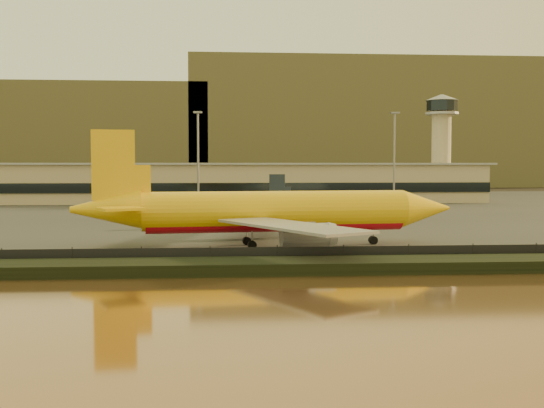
# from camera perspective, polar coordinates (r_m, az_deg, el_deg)

# --- Properties ---
(ground) EXTENTS (900.00, 900.00, 0.00)m
(ground) POSITION_cam_1_polar(r_m,az_deg,el_deg) (94.37, -1.46, -4.12)
(ground) COLOR black
(ground) RESTS_ON ground
(embankment) EXTENTS (320.00, 7.00, 1.40)m
(embankment) POSITION_cam_1_polar(r_m,az_deg,el_deg) (77.47, -0.78, -5.23)
(embankment) COLOR black
(embankment) RESTS_ON ground
(tarmac) EXTENTS (320.00, 220.00, 0.20)m
(tarmac) POSITION_cam_1_polar(r_m,az_deg,el_deg) (188.90, -3.01, -0.37)
(tarmac) COLOR #2D2D2D
(tarmac) RESTS_ON ground
(perimeter_fence) EXTENTS (300.00, 0.05, 2.20)m
(perimeter_fence) POSITION_cam_1_polar(r_m,az_deg,el_deg) (81.34, -0.96, -4.39)
(perimeter_fence) COLOR black
(perimeter_fence) RESTS_ON tarmac
(terminal_building) EXTENTS (202.00, 25.00, 12.60)m
(terminal_building) POSITION_cam_1_polar(r_m,az_deg,el_deg) (219.28, -7.03, 1.72)
(terminal_building) COLOR tan
(terminal_building) RESTS_ON tarmac
(control_tower) EXTENTS (11.20, 11.20, 35.50)m
(control_tower) POSITION_cam_1_polar(r_m,az_deg,el_deg) (236.85, 13.99, 5.49)
(control_tower) COLOR tan
(control_tower) RESTS_ON tarmac
(apron_light_masts) EXTENTS (152.20, 12.20, 25.40)m
(apron_light_masts) POSITION_cam_1_polar(r_m,az_deg,el_deg) (169.67, 2.24, 4.48)
(apron_light_masts) COLOR slate
(apron_light_masts) RESTS_ON tarmac
(distant_hills) EXTENTS (470.00, 160.00, 70.00)m
(distant_hills) POSITION_cam_1_polar(r_m,az_deg,el_deg) (434.16, -6.65, 5.81)
(distant_hills) COLOR brown
(distant_hills) RESTS_ON ground
(dhl_cargo_jet) EXTENTS (56.56, 55.08, 16.89)m
(dhl_cargo_jet) POSITION_cam_1_polar(r_m,az_deg,el_deg) (99.62, -0.20, -0.70)
(dhl_cargo_jet) COLOR #EBB00C
(dhl_cargo_jet) RESTS_ON tarmac
(white_narrowbody_jet) EXTENTS (33.93, 32.50, 9.85)m
(white_narrowbody_jet) POSITION_cam_1_polar(r_m,az_deg,el_deg) (154.00, 5.40, -0.08)
(white_narrowbody_jet) COLOR silver
(white_narrowbody_jet) RESTS_ON tarmac
(gse_vehicle_yellow) EXTENTS (4.92, 3.22, 2.04)m
(gse_vehicle_yellow) POSITION_cam_1_polar(r_m,az_deg,el_deg) (122.18, 6.39, -1.87)
(gse_vehicle_yellow) COLOR #EBB00C
(gse_vehicle_yellow) RESTS_ON tarmac
(gse_vehicle_white) EXTENTS (4.71, 2.44, 2.04)m
(gse_vehicle_white) POSITION_cam_1_polar(r_m,az_deg,el_deg) (128.51, -9.45, -1.64)
(gse_vehicle_white) COLOR silver
(gse_vehicle_white) RESTS_ON tarmac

